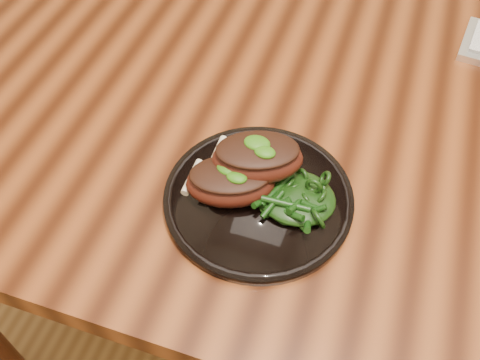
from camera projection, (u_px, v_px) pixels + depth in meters
name	position (u px, v px, depth m)	size (l,w,h in m)	color
desk	(418.00, 178.00, 0.83)	(1.60, 0.80, 0.75)	black
plate	(258.00, 198.00, 0.70)	(0.25, 0.25, 0.02)	black
lamb_chop_front	(230.00, 181.00, 0.68)	(0.13, 0.11, 0.05)	#41150C
lamb_chop_back	(257.00, 157.00, 0.68)	(0.14, 0.11, 0.05)	#41150C
herb_smear	(248.00, 159.00, 0.73)	(0.08, 0.05, 0.01)	#184907
greens_heap	(297.00, 194.00, 0.67)	(0.10, 0.09, 0.04)	black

